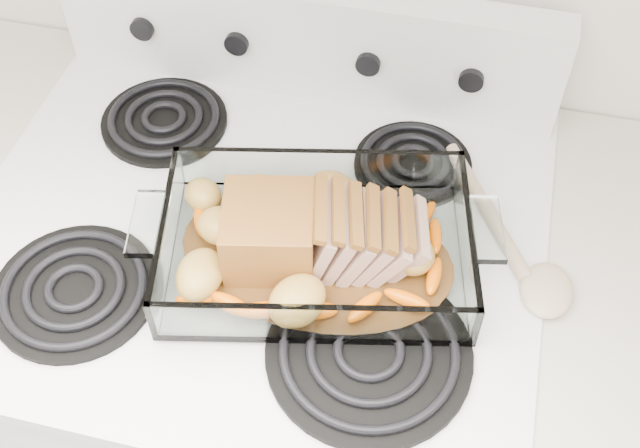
# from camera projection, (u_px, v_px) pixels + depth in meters

# --- Properties ---
(electric_range) EXTENTS (0.78, 0.70, 1.12)m
(electric_range) POSITION_uv_depth(u_px,v_px,m) (271.00, 384.00, 1.44)
(electric_range) COLOR white
(electric_range) RESTS_ON ground
(baking_dish) EXTENTS (0.39, 0.25, 0.07)m
(baking_dish) POSITION_uv_depth(u_px,v_px,m) (316.00, 250.00, 1.03)
(baking_dish) COLOR white
(baking_dish) RESTS_ON electric_range
(pork_roast) EXTENTS (0.26, 0.11, 0.09)m
(pork_roast) POSITION_uv_depth(u_px,v_px,m) (304.00, 232.00, 1.00)
(pork_roast) COLOR brown
(pork_roast) RESTS_ON baking_dish
(roast_vegetables) EXTENTS (0.36, 0.19, 0.04)m
(roast_vegetables) POSITION_uv_depth(u_px,v_px,m) (320.00, 224.00, 1.04)
(roast_vegetables) COLOR #FF6405
(roast_vegetables) RESTS_ON baking_dish
(wooden_spoon) EXTENTS (0.19, 0.27, 0.02)m
(wooden_spoon) POSITION_uv_depth(u_px,v_px,m) (520.00, 254.00, 1.05)
(wooden_spoon) COLOR #CBAE8E
(wooden_spoon) RESTS_ON electric_range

